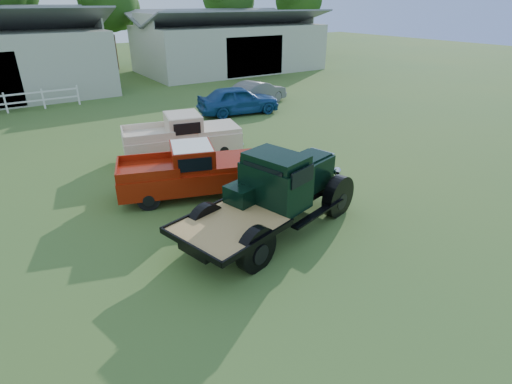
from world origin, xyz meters
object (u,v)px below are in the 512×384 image
misc_car_blue (238,100)px  misc_car_grey (257,93)px  red_pickup (190,170)px  white_pickup (182,137)px  vintage_flatbed (273,194)px

misc_car_blue → misc_car_grey: misc_car_blue is taller
red_pickup → white_pickup: white_pickup is taller
red_pickup → white_pickup: (1.22, 3.50, 0.02)m
red_pickup → misc_car_grey: red_pickup is taller
vintage_flatbed → misc_car_grey: vintage_flatbed is taller
vintage_flatbed → white_pickup: (0.25, 6.88, -0.23)m
red_pickup → misc_car_grey: 13.37m
white_pickup → misc_car_grey: size_ratio=1.12×
vintage_flatbed → misc_car_grey: bearing=43.2°
vintage_flatbed → misc_car_blue: vintage_flatbed is taller
white_pickup → misc_car_grey: 10.08m
vintage_flatbed → red_pickup: 3.53m
red_pickup → white_pickup: size_ratio=0.99×
red_pickup → misc_car_blue: red_pickup is taller
vintage_flatbed → misc_car_grey: (8.10, 13.22, -0.41)m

